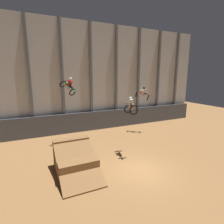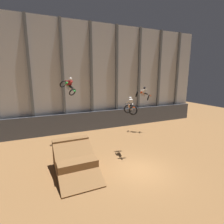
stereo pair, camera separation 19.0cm
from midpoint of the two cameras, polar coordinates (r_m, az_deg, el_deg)
The scene contains 7 objects.
ground_plane at distance 13.37m, azimuth 9.03°, elevation -18.35°, with size 60.00×60.00×0.00m, color olive.
arena_back_wall at distance 21.78m, azimuth -7.26°, elevation 10.97°, with size 32.00×0.40×12.81m.
lower_barrier at distance 21.86m, azimuth -6.38°, elevation -2.90°, with size 31.36×0.20×2.34m.
dirt_ramp at distance 13.22m, azimuth -12.37°, elevation -15.18°, with size 2.68×4.16×2.19m.
rider_bike_left_air at distance 16.51m, azimuth -14.35°, elevation 8.23°, with size 1.48×1.81×1.69m.
rider_bike_center_air at distance 14.49m, azimuth 5.79°, elevation 1.67°, with size 1.04×1.79×1.51m.
rider_bike_right_air at distance 20.84m, azimuth 9.76°, elevation 5.85°, with size 1.72×1.62×1.61m.
Camera 1 is at (-6.67, -9.49, 6.68)m, focal length 28.00 mm.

